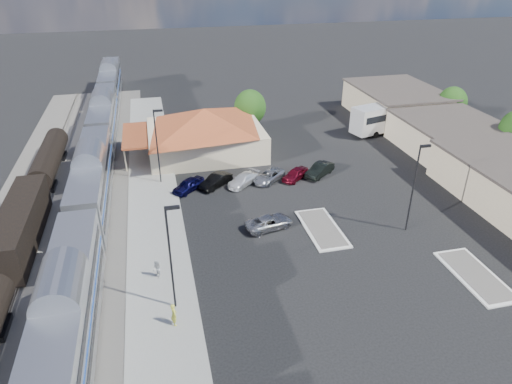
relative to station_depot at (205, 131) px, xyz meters
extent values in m
plane|color=black|center=(4.56, -24.00, -3.13)|extent=(280.00, 280.00, 0.00)
cube|color=#4C4944|center=(-16.44, -16.00, -3.07)|extent=(16.00, 100.00, 0.12)
cube|color=gray|center=(-7.44, -18.00, -3.04)|extent=(5.50, 92.00, 0.18)
cube|color=silver|center=(-13.44, -32.77, -0.08)|extent=(3.00, 20.00, 5.00)
cube|color=black|center=(-13.44, -32.77, -2.83)|extent=(2.20, 16.00, 0.60)
cube|color=silver|center=(-13.44, -11.77, -0.08)|extent=(3.00, 20.00, 5.00)
cube|color=black|center=(-13.44, -11.77, -2.83)|extent=(2.20, 16.00, 0.60)
cube|color=silver|center=(-13.44, 9.23, -0.08)|extent=(3.00, 20.00, 5.00)
cube|color=black|center=(-13.44, 9.23, -2.83)|extent=(2.20, 16.00, 0.60)
cube|color=silver|center=(-13.44, 30.23, -0.08)|extent=(3.00, 20.00, 5.00)
cube|color=black|center=(-13.44, 30.23, -2.83)|extent=(2.20, 16.00, 0.60)
cube|color=black|center=(-19.44, -18.15, -0.93)|extent=(2.80, 14.00, 3.60)
cube|color=black|center=(-19.44, -18.15, -2.83)|extent=(2.20, 12.00, 0.60)
cylinder|color=black|center=(-19.44, -2.15, -1.03)|extent=(2.80, 14.00, 2.80)
cube|color=black|center=(-19.44, -2.15, -2.83)|extent=(2.20, 12.00, 0.60)
cube|color=beige|center=(0.06, 0.00, -1.33)|extent=(15.00, 12.00, 3.60)
pyramid|color=brown|center=(0.06, 0.00, 1.77)|extent=(15.30, 12.24, 2.60)
cube|color=brown|center=(-9.04, 0.00, 0.17)|extent=(3.20, 9.60, 0.25)
cube|color=#C6B28C|center=(32.56, -6.00, -1.13)|extent=(12.00, 18.00, 4.00)
cube|color=#3F3833|center=(32.56, -6.00, 1.02)|extent=(12.40, 18.40, 0.30)
cube|color=#C6B28C|center=(32.56, 8.00, -0.88)|extent=(12.00, 16.00, 4.50)
cube|color=#3F3833|center=(32.56, 8.00, 1.52)|extent=(12.40, 16.40, 0.30)
cube|color=silver|center=(8.56, -22.00, -3.06)|extent=(3.30, 7.50, 0.15)
cube|color=#4C4944|center=(8.56, -22.00, -2.97)|extent=(2.70, 6.90, 0.10)
cube|color=silver|center=(18.56, -32.00, -3.06)|extent=(3.30, 7.50, 0.15)
cube|color=#4C4944|center=(18.56, -32.00, -2.97)|extent=(2.70, 6.90, 0.10)
cylinder|color=black|center=(-6.44, -30.00, 1.37)|extent=(0.16, 0.16, 9.00)
cube|color=black|center=(-5.94, -30.00, 5.72)|extent=(1.00, 0.25, 0.22)
cylinder|color=black|center=(-6.44, -8.00, 1.37)|extent=(0.16, 0.16, 9.00)
cube|color=black|center=(-5.94, -8.00, 5.72)|extent=(1.00, 0.25, 0.22)
cylinder|color=black|center=(16.56, -24.00, 1.37)|extent=(0.16, 0.16, 9.00)
cube|color=black|center=(17.06, -24.00, 5.72)|extent=(1.00, 0.25, 0.22)
cylinder|color=#382314|center=(38.56, 2.00, -1.86)|extent=(0.30, 0.30, 2.55)
ellipsoid|color=#1F4213|center=(38.56, 2.00, 0.64)|extent=(4.41, 4.41, 4.87)
cylinder|color=#382314|center=(7.56, 6.00, -1.77)|extent=(0.30, 0.30, 2.73)
ellipsoid|color=#1F4213|center=(7.56, 6.00, 0.90)|extent=(4.71, 4.71, 5.21)
imported|color=#9C9EA4|center=(3.53, -20.57, -2.47)|extent=(5.15, 3.24, 1.33)
cube|color=silver|center=(28.56, 2.15, -0.70)|extent=(13.83, 6.55, 3.84)
cube|color=black|center=(28.56, 2.15, -0.24)|extent=(12.80, 6.29, 1.02)
cylinder|color=black|center=(33.48, 2.18, -2.62)|extent=(1.07, 0.61, 1.02)
cylinder|color=black|center=(32.76, 4.72, -2.62)|extent=(1.07, 0.61, 1.02)
cylinder|color=black|center=(25.02, -0.24, -2.62)|extent=(1.07, 0.61, 1.02)
cylinder|color=black|center=(24.29, 2.30, -2.62)|extent=(1.07, 0.61, 1.02)
imported|color=#DAD944|center=(-6.63, -31.92, -2.02)|extent=(0.58, 0.75, 1.86)
imported|color=silver|center=(-7.61, -26.10, -2.12)|extent=(0.90, 0.99, 1.65)
imported|color=#0C0B39|center=(-3.43, -10.69, -2.42)|extent=(4.27, 4.03, 1.43)
imported|color=black|center=(-0.23, -10.39, -2.41)|extent=(4.37, 3.96, 1.45)
imported|color=white|center=(2.97, -10.69, -2.48)|extent=(4.64, 4.22, 1.30)
imported|color=#93969B|center=(6.17, -10.39, -2.49)|extent=(4.87, 4.61, 1.28)
imported|color=maroon|center=(9.37, -10.69, -2.45)|extent=(4.15, 3.79, 1.37)
imported|color=black|center=(12.57, -10.39, -2.38)|extent=(4.58, 4.09, 1.51)
camera|label=1|loc=(-6.60, -57.63, 21.24)|focal=32.00mm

